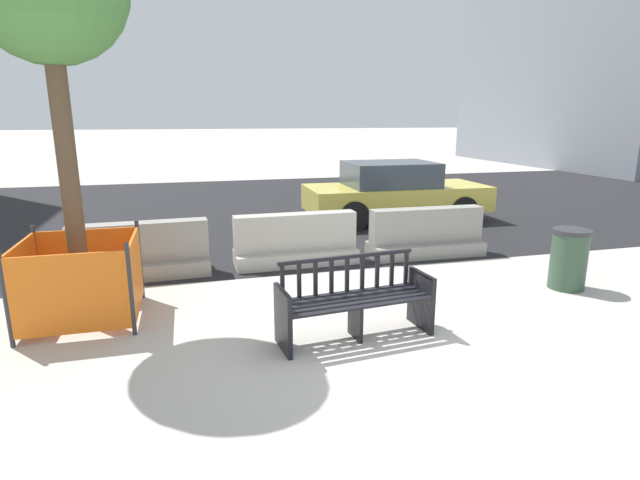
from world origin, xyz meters
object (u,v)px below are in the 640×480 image
at_px(jersey_barrier_left, 141,255).
at_px(jersey_barrier_right, 426,236).
at_px(street_bench, 355,303).
at_px(construction_fence, 81,277).
at_px(jersey_barrier_centre, 296,244).
at_px(car_taxi_near, 394,192).
at_px(trash_bin, 569,259).

xyz_separation_m(jersey_barrier_left, jersey_barrier_right, (4.70, -0.00, 0.00)).
relative_size(street_bench, jersey_barrier_left, 0.85).
height_order(street_bench, construction_fence, construction_fence).
xyz_separation_m(jersey_barrier_centre, construction_fence, (-2.93, -1.65, 0.19)).
distance_m(jersey_barrier_centre, car_taxi_near, 4.15).
height_order(jersey_barrier_right, trash_bin, trash_bin).
height_order(street_bench, jersey_barrier_right, street_bench).
bearing_deg(street_bench, construction_fence, 156.43).
distance_m(jersey_barrier_centre, jersey_barrier_right, 2.30).
distance_m(jersey_barrier_centre, construction_fence, 3.37).
bearing_deg(jersey_barrier_left, jersey_barrier_right, -0.03).
distance_m(jersey_barrier_centre, jersey_barrier_left, 2.40).
height_order(jersey_barrier_centre, construction_fence, construction_fence).
height_order(jersey_barrier_right, car_taxi_near, car_taxi_near).
height_order(jersey_barrier_left, car_taxi_near, car_taxi_near).
height_order(jersey_barrier_right, construction_fence, construction_fence).
distance_m(construction_fence, car_taxi_near, 7.44).
height_order(jersey_barrier_centre, jersey_barrier_right, same).
bearing_deg(construction_fence, street_bench, -23.57).
relative_size(construction_fence, car_taxi_near, 0.30).
xyz_separation_m(jersey_barrier_left, construction_fence, (-0.53, -1.57, 0.19)).
relative_size(car_taxi_near, trash_bin, 4.88).
relative_size(jersey_barrier_right, construction_fence, 1.59).
xyz_separation_m(jersey_barrier_centre, jersey_barrier_right, (2.30, -0.08, 0.00)).
relative_size(jersey_barrier_left, construction_fence, 1.60).
bearing_deg(car_taxi_near, jersey_barrier_centre, -135.85).
bearing_deg(jersey_barrier_right, jersey_barrier_left, 179.97).
bearing_deg(street_bench, jersey_barrier_right, 51.43).
xyz_separation_m(construction_fence, trash_bin, (6.38, -0.52, -0.10)).
distance_m(jersey_barrier_right, construction_fence, 5.47).
bearing_deg(trash_bin, construction_fence, 175.31).
distance_m(car_taxi_near, trash_bin, 5.08).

